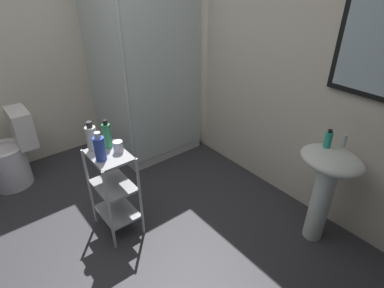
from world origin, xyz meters
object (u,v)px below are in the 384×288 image
shower_stall (144,114)px  hand_soap_bottle (328,139)px  toilet (12,156)px  rinse_cup (118,147)px  lotion_bottle_white (92,138)px  body_wash_bottle_green (107,135)px  pedestal_sink (327,179)px  storage_cart (114,187)px  shampoo_bottle_blue (100,148)px

shower_stall → hand_soap_bottle: shower_stall is taller
hand_soap_bottle → toilet: bearing=-142.1°
hand_soap_bottle → rinse_cup: hand_soap_bottle is taller
hand_soap_bottle → rinse_cup: (-0.98, -1.16, -0.09)m
hand_soap_bottle → lotion_bottle_white: (-1.13, -1.29, -0.03)m
body_wash_bottle_green → lotion_bottle_white: (-0.03, -0.11, 0.00)m
pedestal_sink → storage_cart: bearing=-131.8°
shower_stall → toilet: bearing=-100.4°
body_wash_bottle_green → lotion_bottle_white: bearing=-105.2°
hand_soap_bottle → body_wash_bottle_green: (-1.10, -1.19, -0.03)m
hand_soap_bottle → shampoo_bottle_blue: shampoo_bottle_blue is taller
pedestal_sink → lotion_bottle_white: 1.77m
lotion_bottle_white → toilet: bearing=-158.0°
body_wash_bottle_green → storage_cart: bearing=-27.8°
shampoo_bottle_blue → shower_stall: bearing=137.4°
body_wash_bottle_green → rinse_cup: body_wash_bottle_green is taller
storage_cart → shower_stall: bearing=138.5°
lotion_bottle_white → body_wash_bottle_green: bearing=74.8°
shampoo_bottle_blue → toilet: bearing=-161.0°
hand_soap_bottle → shampoo_bottle_blue: (-0.97, -1.31, -0.04)m
body_wash_bottle_green → lotion_bottle_white: 0.11m
shower_stall → shampoo_bottle_blue: size_ratio=9.09×
storage_cart → body_wash_bottle_green: bearing=152.2°
lotion_bottle_white → rinse_cup: 0.21m
body_wash_bottle_green → rinse_cup: size_ratio=2.57×
shampoo_bottle_blue → rinse_cup: (-0.02, 0.15, -0.05)m
storage_cart → body_wash_bottle_green: 0.42m
storage_cart → lotion_bottle_white: size_ratio=3.14×
toilet → hand_soap_bottle: 2.89m
shower_stall → rinse_cup: size_ratio=22.70×
storage_cart → shampoo_bottle_blue: 0.41m
toilet → storage_cart: (1.23, 0.50, 0.12)m
toilet → rinse_cup: 1.45m
rinse_cup → shampoo_bottle_blue: bearing=-82.8°
pedestal_sink → shampoo_bottle_blue: (-1.04, -1.27, 0.26)m
pedestal_sink → shower_stall: bearing=-170.6°
shower_stall → storage_cart: (0.98, -0.87, -0.03)m
rinse_cup → lotion_bottle_white: bearing=-136.8°
toilet → rinse_cup: rinse_cup is taller
shampoo_bottle_blue → hand_soap_bottle: bearing=53.5°
shower_stall → pedestal_sink: shower_stall is taller
hand_soap_bottle → shampoo_bottle_blue: size_ratio=0.63×
shower_stall → body_wash_bottle_green: (0.88, -0.81, 0.38)m
lotion_bottle_white → shampoo_bottle_blue: bearing=-4.1°
toilet → storage_cart: bearing=22.2°
storage_cart → shampoo_bottle_blue: shampoo_bottle_blue is taller
body_wash_bottle_green → toilet: bearing=-153.9°
pedestal_sink → shampoo_bottle_blue: shampoo_bottle_blue is taller
shampoo_bottle_blue → body_wash_bottle_green: size_ratio=0.97×
lotion_bottle_white → rinse_cup: lotion_bottle_white is taller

